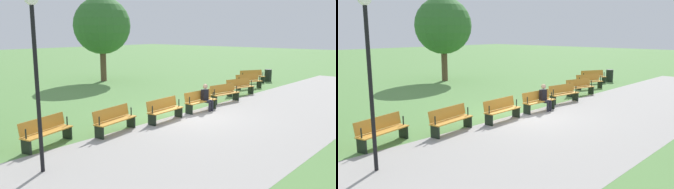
{
  "view_description": "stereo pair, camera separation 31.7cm",
  "coord_description": "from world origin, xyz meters",
  "views": [
    {
      "loc": [
        11.12,
        8.88,
        3.52
      ],
      "look_at": [
        -0.0,
        -0.97,
        0.8
      ],
      "focal_mm": 36.99,
      "sensor_mm": 36.0,
      "label": 1
    },
    {
      "loc": [
        10.9,
        9.12,
        3.52
      ],
      "look_at": [
        -0.0,
        -0.97,
        0.8
      ],
      "focal_mm": 36.99,
      "sensor_mm": 36.0,
      "label": 2
    }
  ],
  "objects": [
    {
      "name": "trash_bin",
      "position": [
        -11.94,
        -2.01,
        0.43
      ],
      "size": [
        0.49,
        0.49,
        0.86
      ],
      "primitive_type": "cylinder",
      "color": "black",
      "rests_on": "ground"
    },
    {
      "name": "lamp_post",
      "position": [
        7.01,
        0.98,
        3.04
      ],
      "size": [
        0.32,
        0.32,
        4.44
      ],
      "color": "black",
      "rests_on": "ground"
    },
    {
      "name": "path_paving",
      "position": [
        0.0,
        2.69,
        0.0
      ],
      "size": [
        35.74,
        6.11,
        0.01
      ],
      "primitive_type": "cube",
      "color": "#A39E99",
      "rests_on": "ground"
    },
    {
      "name": "bench_4",
      "position": [
        -1.19,
        -0.1,
        0.47
      ],
      "size": [
        1.8,
        0.56,
        0.89
      ],
      "rotation": [
        0.0,
        0.0,
        -0.05
      ],
      "color": "orange",
      "rests_on": "ground"
    },
    {
      "name": "bench_3",
      "position": [
        -3.56,
        -0.33,
        0.47
      ],
      "size": [
        1.83,
        0.73,
        0.89
      ],
      "rotation": [
        0.0,
        0.0,
        -0.15
      ],
      "color": "orange",
      "rests_on": "ground"
    },
    {
      "name": "person_seated",
      "position": [
        -1.45,
        0.06,
        0.64
      ],
      "size": [
        0.34,
        0.53,
        1.2
      ],
      "rotation": [
        0.0,
        0.0,
        -0.05
      ],
      "color": "black",
      "rests_on": "ground"
    },
    {
      "name": "bench_0",
      "position": [
        -10.36,
        -2.43,
        0.47
      ],
      "size": [
        1.81,
        1.2,
        0.89
      ],
      "rotation": [
        0.0,
        0.0,
        -0.45
      ],
      "color": "orange",
      "rests_on": "ground"
    },
    {
      "name": "bench_1",
      "position": [
        -8.16,
        -1.51,
        0.47
      ],
      "size": [
        1.84,
        1.06,
        0.89
      ],
      "rotation": [
        0.0,
        0.0,
        -0.35
      ],
      "color": "orange",
      "rests_on": "ground"
    },
    {
      "name": "bench_7",
      "position": [
        5.89,
        -0.81,
        0.47
      ],
      "size": [
        1.84,
        0.9,
        0.89
      ],
      "rotation": [
        0.0,
        0.0,
        0.25
      ],
      "color": "orange",
      "rests_on": "ground"
    },
    {
      "name": "bench_2",
      "position": [
        -5.89,
        -0.81,
        0.47
      ],
      "size": [
        1.84,
        0.9,
        0.89
      ],
      "rotation": [
        0.0,
        0.0,
        -0.25
      ],
      "color": "orange",
      "rests_on": "ground"
    },
    {
      "name": "bench_6",
      "position": [
        3.56,
        -0.33,
        0.47
      ],
      "size": [
        1.83,
        0.73,
        0.89
      ],
      "rotation": [
        0.0,
        0.0,
        0.15
      ],
      "color": "orange",
      "rests_on": "ground"
    },
    {
      "name": "tree_1",
      "position": [
        -4.29,
        -10.95,
        3.9
      ],
      "size": [
        3.98,
        3.98,
        5.91
      ],
      "color": "brown",
      "rests_on": "ground"
    },
    {
      "name": "bench_5",
      "position": [
        1.19,
        -0.1,
        0.47
      ],
      "size": [
        1.8,
        0.56,
        0.89
      ],
      "rotation": [
        0.0,
        0.0,
        0.05
      ],
      "color": "orange",
      "rests_on": "ground"
    },
    {
      "name": "ground_plane",
      "position": [
        0.0,
        0.0,
        0.0
      ],
      "size": [
        120.0,
        120.0,
        0.0
      ],
      "primitive_type": "plane",
      "color": "#5B8C47"
    }
  ]
}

